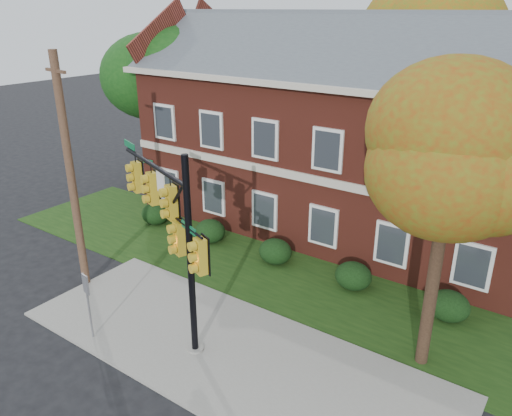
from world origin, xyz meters
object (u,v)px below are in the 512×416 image
Objects in this scene: hedge_right at (353,276)px; hedge_far_left at (155,214)px; hedge_center at (275,251)px; utility_pole at (71,176)px; tree_near_right at (462,148)px; tree_far_rear at (433,28)px; apartment_building at (339,122)px; sign_post at (87,296)px; hedge_far_right at (449,306)px; tree_left_rear at (167,72)px; hedge_left at (210,231)px; traffic_signal at (172,223)px.

hedge_far_left is at bearing 180.00° from hedge_right.
hedge_center is at bearing 0.00° from hedge_far_left.
hedge_right is at bearing 43.17° from utility_pole.
hedge_right is 0.16× the size of tree_near_right.
apartment_building is at bearing -99.71° from tree_far_rear.
hedge_center is at bearing 180.00° from hedge_right.
hedge_center is 15.57m from tree_far_rear.
hedge_far_left is 17.61m from tree_far_rear.
utility_pole is 4.60m from sign_post.
hedge_far_left and hedge_right have the same top height.
apartment_building reaches higher than hedge_right.
tree_far_rear is at bearing 80.98° from utility_pole.
utility_pole reaches higher than hedge_far_right.
tree_near_right is 0.97× the size of tree_left_rear.
utility_pole reaches higher than hedge_far_left.
sign_post is (1.53, -7.66, 1.06)m from hedge_left.
tree_far_rear is at bearing 38.97° from tree_left_rear.
utility_pole is at bearing -146.53° from hedge_right.
apartment_building is 8.07× the size of sign_post.
hedge_far_right is 0.16× the size of tree_near_right.
apartment_building is 13.43× the size of hedge_left.
hedge_left is 1.00× the size of hedge_center.
tree_near_right is 17.12m from tree_far_rear.
hedge_left and hedge_right have the same top height.
utility_pole is (-12.00, -5.62, 3.86)m from hedge_far_right.
apartment_building is at bearing 36.89° from hedge_far_left.
sign_post is (3.03, -2.04, -2.80)m from utility_pole.
utility_pole is (-5.09, 0.22, 0.47)m from traffic_signal.
tree_far_rear is 19.60m from traffic_signal.
tree_near_right reaches higher than hedge_center.
sign_post is (-1.97, -7.66, 1.06)m from hedge_center.
utility_pole is at bearing 156.47° from sign_post.
hedge_left and hedge_far_right have the same top height.
sign_post is at bearing -78.69° from hedge_left.
utility_pole reaches higher than traffic_signal.
tree_far_rear reaches higher than hedge_far_left.
hedge_far_right is at bearing 0.00° from hedge_left.
tree_far_rear is at bearing 110.27° from tree_near_right.
hedge_right and hedge_far_right have the same top height.
traffic_signal is (3.59, -5.84, 3.39)m from hedge_left.
hedge_far_right is 0.22× the size of traffic_signal.
sign_post reaches higher than hedge_far_right.
apartment_building is at bearing 91.71° from sign_post.
utility_pole reaches higher than sign_post.
apartment_building reaches higher than traffic_signal.
tree_left_rear reaches higher than traffic_signal.
traffic_signal is (-3.41, -5.84, 3.39)m from hedge_right.
tree_near_right is at bearing 22.53° from utility_pole.
apartment_building reaches higher than sign_post.
utility_pole is (2.00, -5.62, 3.86)m from hedge_far_left.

